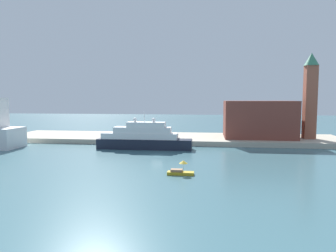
% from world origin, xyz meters
% --- Properties ---
extents(ground, '(400.00, 400.00, 0.00)m').
position_xyz_m(ground, '(0.00, 0.00, 0.00)').
color(ground, '#3D6670').
extents(quay_dock, '(110.00, 23.87, 1.49)m').
position_xyz_m(quay_dock, '(0.00, 27.94, 0.75)').
color(quay_dock, '#B7AD99').
rests_on(quay_dock, ground).
extents(large_yacht, '(26.39, 4.58, 10.37)m').
position_xyz_m(large_yacht, '(-5.49, 9.51, 3.00)').
color(large_yacht, black).
rests_on(large_yacht, ground).
extents(small_motorboat, '(4.89, 1.63, 2.67)m').
position_xyz_m(small_motorboat, '(7.47, -18.41, 0.79)').
color(small_motorboat, '#B7991E').
rests_on(small_motorboat, ground).
extents(work_barge, '(4.44, 1.73, 0.94)m').
position_xyz_m(work_barge, '(-17.68, 13.69, 0.47)').
color(work_barge, silver).
rests_on(work_barge, ground).
extents(harbor_building, '(21.70, 15.70, 11.78)m').
position_xyz_m(harbor_building, '(28.45, 28.12, 7.39)').
color(harbor_building, brown).
rests_on(harbor_building, quay_dock).
extents(bell_tower, '(4.47, 4.47, 26.51)m').
position_xyz_m(bell_tower, '(43.64, 26.96, 15.79)').
color(bell_tower, '#93513D').
rests_on(bell_tower, quay_dock).
extents(parked_car, '(4.25, 1.60, 1.36)m').
position_xyz_m(parked_car, '(-12.43, 20.63, 2.07)').
color(parked_car, '#B21E1E').
rests_on(parked_car, quay_dock).
extents(person_figure, '(0.36, 0.36, 1.66)m').
position_xyz_m(person_figure, '(-9.10, 24.16, 2.26)').
color(person_figure, '#334C8C').
rests_on(person_figure, quay_dock).
extents(mooring_bollard, '(0.56, 0.56, 0.72)m').
position_xyz_m(mooring_bollard, '(3.68, 17.77, 1.85)').
color(mooring_bollard, black).
rests_on(mooring_bollard, quay_dock).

